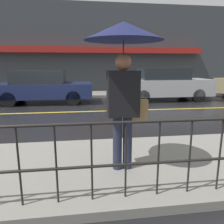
# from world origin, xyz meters

# --- Properties ---
(ground_plane) EXTENTS (80.00, 80.00, 0.00)m
(ground_plane) POSITION_xyz_m (0.00, 0.00, 0.00)
(ground_plane) COLOR black
(sidewalk_near) EXTENTS (28.00, 2.40, 0.12)m
(sidewalk_near) POSITION_xyz_m (0.00, -4.76, 0.06)
(sidewalk_near) COLOR gray
(sidewalk_near) RESTS_ON ground_plane
(sidewalk_far) EXTENTS (28.00, 2.16, 0.12)m
(sidewalk_far) POSITION_xyz_m (0.00, 4.64, 0.06)
(sidewalk_far) COLOR gray
(sidewalk_far) RESTS_ON ground_plane
(lane_marking) EXTENTS (25.20, 0.12, 0.01)m
(lane_marking) POSITION_xyz_m (0.00, 0.00, 0.00)
(lane_marking) COLOR gold
(lane_marking) RESTS_ON ground_plane
(building_storefront) EXTENTS (28.00, 0.85, 5.37)m
(building_storefront) POSITION_xyz_m (0.00, 5.84, 2.68)
(building_storefront) COLOR #383D42
(building_storefront) RESTS_ON ground_plane
(pedestrian) EXTENTS (1.11, 1.11, 2.16)m
(pedestrian) POSITION_xyz_m (1.51, -4.96, 1.84)
(pedestrian) COLOR #23283D
(pedestrian) RESTS_ON sidewalk_near
(car_navy) EXTENTS (4.29, 1.93, 1.47)m
(car_navy) POSITION_xyz_m (-0.84, 2.27, 0.74)
(car_navy) COLOR #19234C
(car_navy) RESTS_ON ground_plane
(car_silver) EXTENTS (4.33, 1.74, 1.57)m
(car_silver) POSITION_xyz_m (4.97, 2.27, 0.79)
(car_silver) COLOR #B2B5BA
(car_silver) RESTS_ON ground_plane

